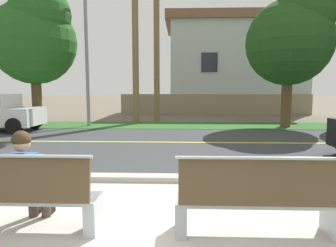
{
  "coord_description": "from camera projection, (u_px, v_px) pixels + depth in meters",
  "views": [
    {
      "loc": [
        0.51,
        -3.18,
        1.75
      ],
      "look_at": [
        0.27,
        3.28,
        1.0
      ],
      "focal_mm": 31.97,
      "sensor_mm": 36.0,
      "label": 1
    }
  ],
  "objects": [
    {
      "name": "road_centre_line",
      "position": [
        164.0,
        142.0,
        9.83
      ],
      "size": [
        48.0,
        0.14,
        0.01
      ],
      "primitive_type": "cube",
      "color": "#E0CC4C",
      "rests_on": "ground_plane"
    },
    {
      "name": "bench_left",
      "position": [
        17.0,
        197.0,
        3.59
      ],
      "size": [
        1.95,
        0.48,
        1.01
      ],
      "color": "silver",
      "rests_on": "ground_plane"
    },
    {
      "name": "sidewalk_pavement",
      "position": [
        138.0,
        228.0,
        3.77
      ],
      "size": [
        44.0,
        3.6,
        0.01
      ],
      "primitive_type": "cube",
      "color": "#B7B2A8",
      "rests_on": "ground_plane"
    },
    {
      "name": "far_verge_grass",
      "position": [
        169.0,
        125.0,
        14.46
      ],
      "size": [
        48.0,
        2.8,
        0.02
      ],
      "primitive_type": "cube",
      "color": "#2D6026",
      "rests_on": "ground_plane"
    },
    {
      "name": "ground_plane",
      "position": [
        166.0,
        135.0,
        11.32
      ],
      "size": [
        140.0,
        140.0,
        0.0
      ],
      "primitive_type": "plane",
      "color": "#665B4C"
    },
    {
      "name": "garden_wall",
      "position": [
        215.0,
        104.0,
        20.53
      ],
      "size": [
        13.0,
        0.36,
        1.4
      ],
      "primitive_type": "cube",
      "color": "gray",
      "rests_on": "ground_plane"
    },
    {
      "name": "seated_person_blue",
      "position": [
        27.0,
        175.0,
        3.74
      ],
      "size": [
        0.52,
        0.68,
        1.25
      ],
      "color": "#47382D",
      "rests_on": "ground_plane"
    },
    {
      "name": "curb_edge",
      "position": [
        152.0,
        178.0,
        5.7
      ],
      "size": [
        44.0,
        0.3,
        0.11
      ],
      "primitive_type": "cube",
      "color": "#ADA89E",
      "rests_on": "ground_plane"
    },
    {
      "name": "bench_right",
      "position": [
        259.0,
        200.0,
        3.48
      ],
      "size": [
        1.95,
        0.48,
        1.01
      ],
      "color": "silver",
      "rests_on": "ground_plane"
    },
    {
      "name": "shade_tree_left",
      "position": [
        293.0,
        36.0,
        13.32
      ],
      "size": [
        3.83,
        3.83,
        6.31
      ],
      "color": "brown",
      "rests_on": "ground_plane"
    },
    {
      "name": "shade_tree_far_left",
      "position": [
        36.0,
        36.0,
        14.08
      ],
      "size": [
        3.96,
        3.96,
        6.53
      ],
      "color": "brown",
      "rests_on": "ground_plane"
    },
    {
      "name": "street_asphalt",
      "position": [
        164.0,
        142.0,
        9.83
      ],
      "size": [
        52.0,
        8.0,
        0.01
      ],
      "primitive_type": "cube",
      "color": "#383A3D",
      "rests_on": "ground_plane"
    },
    {
      "name": "house_across_street",
      "position": [
        233.0,
        66.0,
        23.32
      ],
      "size": [
        10.33,
        6.91,
        7.05
      ],
      "color": "#B7BCC1",
      "rests_on": "ground_plane"
    },
    {
      "name": "streetlamp",
      "position": [
        88.0,
        40.0,
        13.95
      ],
      "size": [
        0.24,
        2.1,
        7.02
      ],
      "color": "gray",
      "rests_on": "ground_plane"
    }
  ]
}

